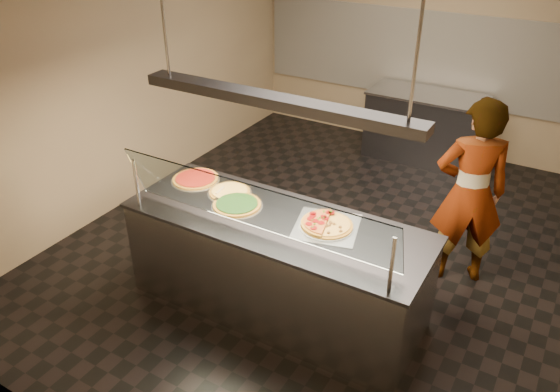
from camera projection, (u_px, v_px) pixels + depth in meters
The scene contains 19 objects.
ground at pixel (328, 243), 5.84m from camera, with size 5.00×6.00×0.02m, color black.
wall_back at pixel (432, 41), 7.35m from camera, with size 5.00×0.02×3.00m, color #9E8A66.
wall_front at pixel (87, 286), 2.84m from camera, with size 5.00×0.02×3.00m, color #9E8A66.
wall_left at pixel (136, 70), 6.20m from camera, with size 0.02×6.00×3.00m, color #9E8A66.
tile_band at pixel (429, 56), 7.43m from camera, with size 4.90×0.02×1.20m, color silver.
serving_counter at pixel (276, 265), 4.71m from camera, with size 2.59×0.94×0.93m.
sneeze_guard at pixel (252, 207), 4.08m from camera, with size 2.35×0.18×0.54m.
perforated_tray at pixel (327, 226), 4.38m from camera, with size 0.61×0.61×0.01m.
half_pizza_pepperoni at pixel (316, 220), 4.41m from camera, with size 0.30×0.45×0.05m.
half_pizza_sausage at pixel (338, 227), 4.33m from camera, with size 0.30×0.45×0.04m.
pizza_spinach at pixel (237, 204), 4.67m from camera, with size 0.44×0.44×0.03m.
pizza_cheese at pixel (230, 191), 4.86m from camera, with size 0.39×0.39×0.03m.
pizza_tomato at pixel (196, 179), 5.08m from camera, with size 0.45×0.45×0.03m.
pizza_spatula at pixel (222, 193), 4.81m from camera, with size 0.20×0.23×0.02m.
prep_table at pixel (424, 126), 7.44m from camera, with size 1.53×0.74×0.93m.
worker at pixel (470, 193), 4.91m from camera, with size 0.66×0.43×1.81m, color #3B3745.
heat_lamp_housing at pixel (275, 101), 3.98m from camera, with size 2.30×0.18×0.08m, color #35353A.
lamp_rod_left at pixel (163, 10), 4.15m from camera, with size 0.02×0.02×1.01m, color #B7B7BC.
lamp_rod_right at pixel (418, 43), 3.27m from camera, with size 0.02×0.02×1.01m, color #B7B7BC.
Camera 1 is at (2.00, -4.43, 3.31)m, focal length 35.00 mm.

